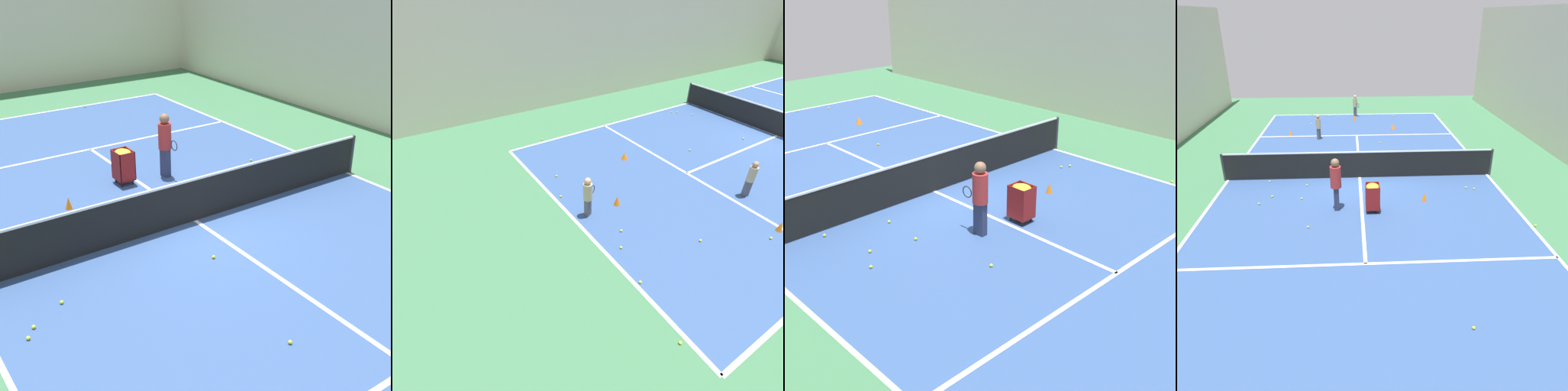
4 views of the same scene
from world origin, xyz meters
TOP-DOWN VIEW (x-y plane):
  - ground_plane at (0.00, 0.00)m, footprint 32.74×32.74m
  - court_playing_area at (0.00, 0.00)m, footprint 10.28×21.16m
  - line_baseline_near at (0.00, -10.58)m, footprint 10.28×0.10m
  - line_sideline_left at (-5.14, 0.00)m, footprint 0.10×21.16m
  - line_service_near at (0.00, -5.82)m, footprint 10.28×0.10m
  - line_centre_service at (0.00, 0.00)m, footprint 0.10×11.64m
  - hall_enclosure_left at (-9.01, 0.00)m, footprint 0.15×29.04m
  - tennis_net at (0.00, 0.00)m, footprint 10.58×0.10m
  - player_near_baseline at (0.01, -10.11)m, footprint 0.42×0.57m
  - child_midcourt at (1.97, -5.28)m, footprint 0.34×0.34m
  - training_cone_0 at (-2.08, -7.06)m, footprint 0.25×0.25m
  - training_cone_1 at (0.08, -9.08)m, footprint 0.21×0.21m
  - training_cone_2 at (3.53, -5.98)m, footprint 0.18×0.18m
  - training_cone_3 at (-2.18, 2.25)m, footprint 0.18×0.18m
  - tennis_ball_0 at (-4.59, -1.92)m, footprint 0.07×0.07m
  - tennis_ball_1 at (-3.92, 1.28)m, footprint 0.07×0.07m
  - tennis_ball_5 at (-4.42, -1.69)m, footprint 0.07×0.07m
  - tennis_ball_6 at (4.30, -10.76)m, footprint 0.07×0.07m
  - tennis_ball_7 at (-5.26, 4.18)m, footprint 0.07×0.07m
  - tennis_ball_10 at (1.65, -10.14)m, footprint 0.07×0.07m
  - tennis_ball_11 at (2.62, -8.18)m, footprint 0.07×0.07m
  - tennis_ball_12 at (-5.35, -9.02)m, footprint 0.07×0.07m
  - tennis_ball_13 at (-1.14, -4.39)m, footprint 0.07×0.07m
  - tennis_ball_14 at (-0.63, -1.58)m, footprint 0.07×0.07m
  - tennis_ball_17 at (-2.38, -9.90)m, footprint 0.07×0.07m
  - tennis_ball_19 at (-4.19, 1.40)m, footprint 0.07×0.07m
  - tennis_ball_20 at (3.60, -6.49)m, footprint 0.07×0.07m
  - tennis_ball_21 at (-1.22, -10.37)m, footprint 0.07×0.07m
  - tennis_ball_22 at (2.77, -10.45)m, footprint 0.07×0.07m
  - tennis_ball_23 at (-3.78, -1.30)m, footprint 0.07×0.07m
  - tennis_ball_24 at (1.14, -9.74)m, footprint 0.07×0.07m

SIDE VIEW (x-z plane):
  - ground_plane at x=0.00m, z-range 0.00..0.00m
  - court_playing_area at x=0.00m, z-range 0.00..0.00m
  - line_baseline_near at x=0.00m, z-range 0.00..0.01m
  - line_sideline_left at x=-5.14m, z-range 0.00..0.01m
  - line_service_near at x=0.00m, z-range 0.00..0.01m
  - line_centre_service at x=0.00m, z-range 0.00..0.01m
  - tennis_ball_0 at x=-4.59m, z-range 0.00..0.07m
  - tennis_ball_1 at x=-3.92m, z-range 0.00..0.07m
  - tennis_ball_5 at x=-4.42m, z-range 0.00..0.07m
  - tennis_ball_6 at x=4.30m, z-range 0.00..0.07m
  - tennis_ball_7 at x=-5.26m, z-range 0.00..0.07m
  - tennis_ball_10 at x=1.65m, z-range 0.00..0.07m
  - tennis_ball_11 at x=2.62m, z-range 0.00..0.07m
  - tennis_ball_12 at x=-5.35m, z-range 0.00..0.07m
  - tennis_ball_13 at x=-1.14m, z-range 0.00..0.07m
  - tennis_ball_14 at x=-0.63m, z-range 0.00..0.07m
  - tennis_ball_17 at x=-2.38m, z-range 0.00..0.07m
  - tennis_ball_19 at x=-4.19m, z-range 0.00..0.07m
  - tennis_ball_20 at x=3.60m, z-range 0.00..0.07m
  - tennis_ball_21 at x=-1.22m, z-range 0.00..0.07m
  - tennis_ball_22 at x=2.77m, z-range 0.00..0.07m
  - tennis_ball_23 at x=-3.78m, z-range 0.00..0.07m
  - tennis_ball_24 at x=1.14m, z-range 0.00..0.07m
  - training_cone_0 at x=-2.08m, z-range 0.00..0.28m
  - training_cone_3 at x=-2.18m, z-range 0.00..0.31m
  - training_cone_2 at x=3.53m, z-range 0.00..0.31m
  - training_cone_1 at x=0.08m, z-range 0.00..0.33m
  - tennis_net at x=0.00m, z-range 0.02..1.10m
  - child_midcourt at x=1.97m, z-range 0.09..1.35m
  - player_near_baseline at x=0.01m, z-range 0.10..1.41m
  - hall_enclosure_left at x=-9.01m, z-range 0.00..6.26m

